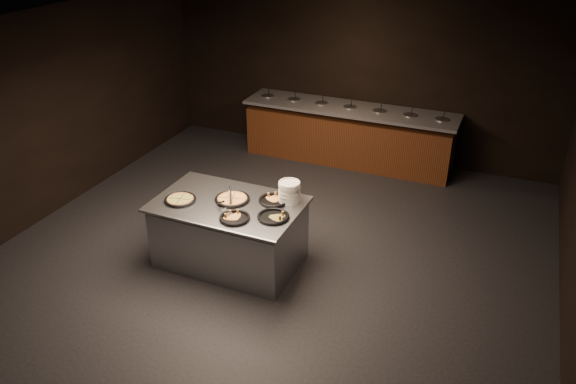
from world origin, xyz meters
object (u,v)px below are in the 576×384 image
object	(u,v)px
pan_cheese_whole	(232,199)
pan_veggie_whole	(180,199)
plate_stack	(289,192)
serving_counter	(230,234)

from	to	relation	value
pan_cheese_whole	pan_veggie_whole	bearing A→B (deg)	-155.68
pan_veggie_whole	pan_cheese_whole	distance (m)	0.64
pan_veggie_whole	pan_cheese_whole	bearing A→B (deg)	24.32
plate_stack	pan_cheese_whole	world-z (taller)	plate_stack
plate_stack	serving_counter	bearing A→B (deg)	-154.70
serving_counter	pan_cheese_whole	size ratio (longest dim) A/B	4.19
serving_counter	pan_veggie_whole	xyz separation A→B (m)	(-0.56, -0.19, 0.47)
serving_counter	pan_cheese_whole	distance (m)	0.48
serving_counter	plate_stack	size ratio (longest dim) A/B	6.84
plate_stack	pan_veggie_whole	bearing A→B (deg)	-157.63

